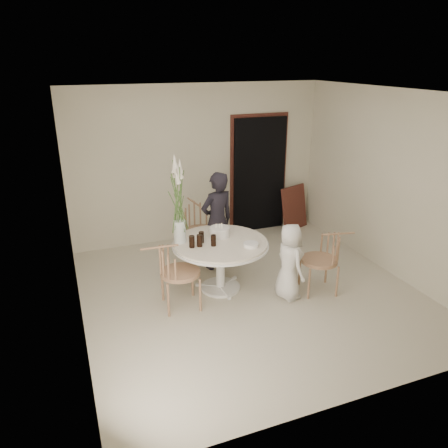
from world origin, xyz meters
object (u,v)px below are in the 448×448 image
object	(u,v)px
chair_right	(328,254)
girl	(217,221)
table	(220,249)
flower_vase	(179,201)
chair_left	(170,267)
boy	(290,262)
chair_far	(198,223)
birthday_cake	(220,232)

from	to	relation	value
chair_right	girl	distance (m)	1.72
table	girl	size ratio (longest dim) A/B	0.87
flower_vase	chair_left	bearing A→B (deg)	-121.42
girl	flower_vase	size ratio (longest dim) A/B	1.24
table	boy	bearing A→B (deg)	-34.94
chair_far	girl	world-z (taller)	girl
girl	boy	world-z (taller)	girl
table	chair_far	world-z (taller)	chair_far
chair_far	chair_right	bearing A→B (deg)	-56.81
table	girl	distance (m)	0.71
girl	flower_vase	bearing A→B (deg)	19.51
chair_right	table	bearing A→B (deg)	-100.29
birthday_cake	chair_left	bearing A→B (deg)	-153.55
boy	chair_right	bearing A→B (deg)	-96.11
chair_far	chair_right	world-z (taller)	chair_far
chair_left	boy	xyz separation A→B (m)	(1.56, -0.32, -0.05)
birthday_cake	boy	bearing A→B (deg)	-45.12
table	birthday_cake	xyz separation A→B (m)	(0.06, 0.18, 0.18)
boy	birthday_cake	size ratio (longest dim) A/B	3.84
birthday_cake	flower_vase	xyz separation A→B (m)	(-0.58, 0.00, 0.52)
chair_left	birthday_cake	xyz separation A→B (m)	(0.83, 0.41, 0.21)
chair_far	chair_left	world-z (taller)	chair_far
chair_left	chair_right	bearing A→B (deg)	-95.60
girl	chair_far	bearing A→B (deg)	-79.58
chair_far	girl	bearing A→B (deg)	-71.62
girl	boy	xyz separation A→B (m)	(0.58, -1.22, -0.23)
chair_left	birthday_cake	world-z (taller)	birthday_cake
chair_far	chair_right	distance (m)	2.13
birthday_cake	chair_right	bearing A→B (deg)	-29.70
boy	flower_vase	world-z (taller)	flower_vase
chair_far	flower_vase	size ratio (longest dim) A/B	0.77
table	chair_far	bearing A→B (deg)	89.03
table	boy	xyz separation A→B (m)	(0.78, -0.55, -0.08)
chair_right	birthday_cake	bearing A→B (deg)	-107.48
chair_far	girl	distance (m)	0.46
chair_left	birthday_cake	distance (m)	0.95
chair_far	flower_vase	distance (m)	1.25
chair_far	chair_left	distance (m)	1.52
chair_right	chair_left	world-z (taller)	chair_left
chair_far	chair_left	size ratio (longest dim) A/B	1.05
chair_far	chair_right	size ratio (longest dim) A/B	1.09
chair_left	boy	world-z (taller)	boy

